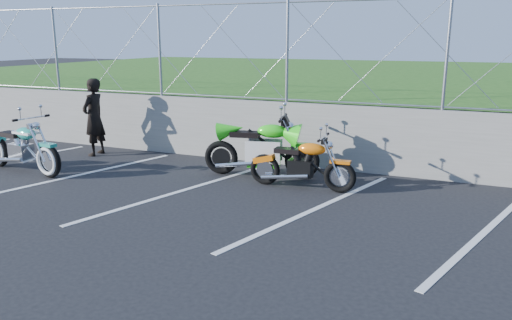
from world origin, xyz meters
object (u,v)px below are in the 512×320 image
at_px(sportbike_green, 263,151).
at_px(person_standing, 94,117).
at_px(cruiser_turquoise, 22,150).
at_px(naked_orange, 303,166).

bearing_deg(sportbike_green, person_standing, 165.46).
relative_size(sportbike_green, person_standing, 1.28).
bearing_deg(cruiser_turquoise, person_standing, 88.61).
bearing_deg(person_standing, naked_orange, 78.72).
bearing_deg(sportbike_green, cruiser_turquoise, -172.63).
xyz_separation_m(cruiser_turquoise, sportbike_green, (4.44, 1.54, 0.05)).
distance_m(cruiser_turquoise, sportbike_green, 4.70).
bearing_deg(cruiser_turquoise, naked_orange, 19.74).
height_order(naked_orange, person_standing, person_standing).
distance_m(sportbike_green, person_standing, 4.15).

